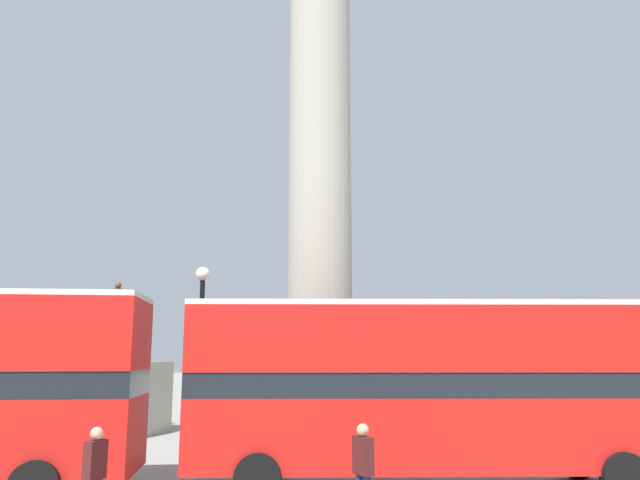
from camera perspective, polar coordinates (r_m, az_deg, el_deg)
name	(u,v)px	position (r m, az deg, el deg)	size (l,w,h in m)	color
ground_plane	(320,453)	(20.65, 0.00, -18.91)	(200.00, 200.00, 0.00)	gray
monument_column	(320,209)	(21.01, 0.00, 2.85)	(5.18, 5.18, 20.03)	#A39E8E
bus_b	(428,384)	(15.18, 9.87, -12.86)	(11.09, 2.98, 4.23)	red
equestrian_statue	(112,392)	(26.69, -18.49, -13.06)	(4.47, 3.66, 5.99)	#A39E8E
street_lamp	(200,356)	(18.04, -10.91, -10.33)	(0.40, 0.40, 5.51)	black
pedestrian_near_lamp	(94,472)	(12.32, -19.93, -19.29)	(0.33, 0.50, 1.75)	#28282D
pedestrian_by_plinth	(363,467)	(12.17, 3.97, -19.96)	(0.38, 0.50, 1.76)	#192347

